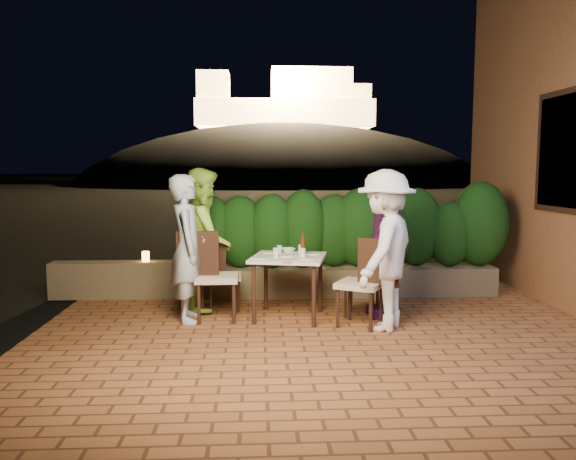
{
  "coord_description": "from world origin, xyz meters",
  "views": [
    {
      "loc": [
        -1.03,
        -5.48,
        1.78
      ],
      "look_at": [
        -0.68,
        1.2,
        1.05
      ],
      "focal_mm": 35.0,
      "sensor_mm": 36.0,
      "label": 1
    }
  ],
  "objects": [
    {
      "name": "ground",
      "position": [
        0.0,
        0.0,
        -0.02
      ],
      "size": [
        400.0,
        400.0,
        0.0
      ],
      "primitive_type": "plane",
      "color": "black",
      "rests_on": "ground"
    },
    {
      "name": "terrace_floor",
      "position": [
        0.0,
        0.5,
        -0.07
      ],
      "size": [
        7.0,
        6.0,
        0.15
      ],
      "primitive_type": "cube",
      "color": "brown",
      "rests_on": "ground"
    },
    {
      "name": "window_pane",
      "position": [
        2.82,
        1.5,
        2.0
      ],
      "size": [
        0.08,
        1.0,
        1.4
      ],
      "primitive_type": "cube",
      "color": "black",
      "rests_on": "building_wall"
    },
    {
      "name": "window_frame",
      "position": [
        2.81,
        1.5,
        2.0
      ],
      "size": [
        0.06,
        1.15,
        1.55
      ],
      "primitive_type": "cube",
      "color": "black",
      "rests_on": "building_wall"
    },
    {
      "name": "planter",
      "position": [
        0.2,
        2.3,
        0.2
      ],
      "size": [
        4.2,
        0.55,
        0.4
      ],
      "primitive_type": "cube",
      "color": "brown",
      "rests_on": "ground"
    },
    {
      "name": "hedge",
      "position": [
        0.2,
        2.3,
        0.95
      ],
      "size": [
        4.0,
        0.7,
        1.1
      ],
      "primitive_type": null,
      "color": "#11370F",
      "rests_on": "planter"
    },
    {
      "name": "parapet",
      "position": [
        -2.8,
        2.3,
        0.25
      ],
      "size": [
        2.2,
        0.3,
        0.5
      ],
      "primitive_type": "cube",
      "color": "brown",
      "rests_on": "ground"
    },
    {
      "name": "hill",
      "position": [
        2.0,
        60.0,
        -4.0
      ],
      "size": [
        52.0,
        40.0,
        22.0
      ],
      "primitive_type": "ellipsoid",
      "color": "black",
      "rests_on": "ground"
    },
    {
      "name": "fortress",
      "position": [
        2.0,
        60.0,
        10.5
      ],
      "size": [
        26.0,
        8.0,
        8.0
      ],
      "primitive_type": null,
      "color": "#FFCC7A",
      "rests_on": "hill"
    },
    {
      "name": "dining_table",
      "position": [
        -0.68,
        1.1,
        0.38
      ],
      "size": [
        1.0,
        1.0,
        0.75
      ],
      "primitive_type": null,
      "rotation": [
        0.0,
        0.0,
        -0.21
      ],
      "color": "white",
      "rests_on": "ground"
    },
    {
      "name": "plate_nw",
      "position": [
        -1.04,
        0.94,
        0.76
      ],
      "size": [
        0.2,
        0.2,
        0.01
      ],
      "primitive_type": "cylinder",
      "color": "white",
      "rests_on": "dining_table"
    },
    {
      "name": "plate_sw",
      "position": [
        -0.88,
        1.4,
        0.76
      ],
      "size": [
        0.22,
        0.22,
        0.01
      ],
      "primitive_type": "cylinder",
      "color": "white",
      "rests_on": "dining_table"
    },
    {
      "name": "plate_ne",
      "position": [
        -0.48,
        0.86,
        0.76
      ],
      "size": [
        0.2,
        0.2,
        0.01
      ],
      "primitive_type": "cylinder",
      "color": "white",
      "rests_on": "dining_table"
    },
    {
      "name": "plate_se",
      "position": [
        -0.38,
        1.27,
        0.76
      ],
      "size": [
        0.24,
        0.24,
        0.01
      ],
      "primitive_type": "cylinder",
      "color": "white",
      "rests_on": "dining_table"
    },
    {
      "name": "plate_centre",
      "position": [
        -0.7,
        1.1,
        0.76
      ],
      "size": [
        0.21,
        0.21,
        0.01
      ],
      "primitive_type": "cylinder",
      "color": "white",
      "rests_on": "dining_table"
    },
    {
      "name": "plate_front",
      "position": [
        -0.69,
        0.76,
        0.76
      ],
      "size": [
        0.22,
        0.22,
        0.01
      ],
      "primitive_type": "cylinder",
      "color": "white",
      "rests_on": "dining_table"
    },
    {
      "name": "glass_nw",
      "position": [
        -0.83,
        0.99,
        0.81
      ],
      "size": [
        0.07,
        0.07,
        0.11
      ],
      "primitive_type": "cylinder",
      "color": "silver",
      "rests_on": "dining_table"
    },
    {
      "name": "glass_sw",
      "position": [
        -0.78,
        1.29,
        0.8
      ],
      "size": [
        0.06,
        0.06,
        0.1
      ],
      "primitive_type": "cylinder",
      "color": "silver",
      "rests_on": "dining_table"
    },
    {
      "name": "glass_ne",
      "position": [
        -0.52,
        0.97,
        0.81
      ],
      "size": [
        0.07,
        0.07,
        0.11
      ],
      "primitive_type": "cylinder",
      "color": "silver",
      "rests_on": "dining_table"
    },
    {
      "name": "glass_se",
      "position": [
        -0.52,
        1.22,
        0.81
      ],
      "size": [
        0.07,
        0.07,
        0.12
      ],
      "primitive_type": "cylinder",
      "color": "silver",
      "rests_on": "dining_table"
    },
    {
      "name": "beer_bottle",
      "position": [
        -0.51,
        1.13,
        0.89
      ],
      "size": [
        0.05,
        0.05,
        0.28
      ],
      "primitive_type": null,
      "color": "#54220E",
      "rests_on": "dining_table"
    },
    {
      "name": "bowl",
      "position": [
        -0.67,
        1.44,
        0.77
      ],
      "size": [
        0.21,
        0.21,
        0.05
      ],
      "primitive_type": "imported",
      "rotation": [
        0.0,
        0.0,
        0.15
      ],
      "color": "white",
      "rests_on": "dining_table"
    },
    {
      "name": "chair_left_front",
      "position": [
        -1.52,
        1.07,
        0.53
      ],
      "size": [
        0.49,
        0.49,
        1.06
      ],
      "primitive_type": null,
      "rotation": [
        0.0,
        0.0,
        0.0
      ],
      "color": "black",
      "rests_on": "ground"
    },
    {
      "name": "chair_left_back",
      "position": [
        -1.46,
        1.55,
        0.45
      ],
      "size": [
        0.43,
        0.43,
        0.9
      ],
      "primitive_type": null,
      "rotation": [
        0.0,
        0.0,
        0.03
      ],
      "color": "black",
      "rests_on": "ground"
    },
    {
      "name": "chair_right_front",
      "position": [
        0.11,
        0.71,
        0.51
      ],
      "size": [
        0.64,
        0.64,
        1.01
      ],
      "primitive_type": null,
      "rotation": [
        0.0,
        0.0,
        2.63
      ],
      "color": "black",
      "rests_on": "ground"
    },
    {
      "name": "chair_right_back",
      "position": [
        0.21,
        1.14,
        0.43
      ],
      "size": [
        0.52,
        0.52,
        0.86
      ],
      "primitive_type": null,
      "rotation": [
        0.0,
        0.0,
        2.76
      ],
      "color": "black",
      "rests_on": "ground"
    },
    {
      "name": "diner_blue",
      "position": [
        -1.86,
        1.03,
        0.86
      ],
      "size": [
        0.48,
        0.67,
        1.72
      ],
      "primitive_type": "imported",
      "rotation": [
        0.0,
        0.0,
        1.68
      ],
      "color": "#A5BFD5",
      "rests_on": "ground"
    },
    {
      "name": "diner_green",
      "position": [
        -1.72,
        1.62,
        0.9
      ],
      "size": [
        0.73,
        0.91,
        1.79
      ],
      "primitive_type": "imported",
      "rotation": [
        0.0,
        0.0,
        1.63
      ],
      "color": "#A5E046",
      "rests_on": "ground"
    },
    {
      "name": "diner_white",
      "position": [
        0.36,
        0.58,
        0.89
      ],
      "size": [
        1.17,
        1.32,
        1.78
      ],
      "primitive_type": "imported",
      "rotation": [
        0.0,
        0.0,
        -2.13
      ],
      "color": "white",
      "rests_on": "ground"
    },
    {
      "name": "diner_purple",
      "position": [
        0.5,
        1.15,
        0.89
      ],
      "size": [
        0.48,
        1.06,
        1.78
      ],
      "primitive_type": "imported",
      "rotation": [
        0.0,
        0.0,
        -1.53
      ],
      "color": "#61236B",
      "rests_on": "ground"
    },
    {
      "name": "parapet_lamp",
      "position": [
        -2.6,
        2.3,
        0.57
      ],
      "size": [
        0.1,
        0.1,
        0.14
      ],
      "primitive_type": "cylinder",
      "color": "orange",
      "rests_on": "parapet"
    }
  ]
}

